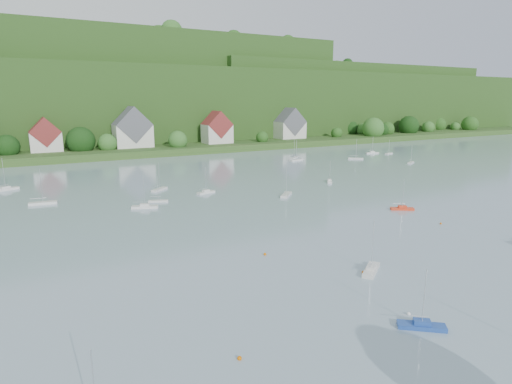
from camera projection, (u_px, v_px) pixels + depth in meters
far_shore_strip at (117, 148)px, 199.28m from camera, size 600.00×60.00×3.00m
forested_ridge at (91, 101)px, 253.45m from camera, size 620.00×181.22×69.89m
village_building_1 at (45, 137)px, 174.11m from camera, size 12.00×9.36×14.00m
village_building_2 at (132, 131)px, 189.52m from camera, size 16.00×11.44×18.00m
village_building_3 at (217, 130)px, 206.96m from camera, size 13.00×10.40×15.50m
village_building_4 at (290, 126)px, 231.67m from camera, size 15.00×10.40×16.50m
near_sailboat_1 at (422, 325)px, 45.89m from camera, size 4.80×4.25×6.79m
near_sailboat_3 at (371, 269)px, 60.86m from camera, size 5.48×4.58×7.59m
near_sailboat_5 at (402, 208)px, 94.85m from camera, size 5.03×3.88×6.82m
mooring_buoy_0 at (363, 273)px, 60.41m from camera, size 0.50×0.50×0.50m
mooring_buoy_1 at (409, 315)px, 48.80m from camera, size 0.44×0.44×0.44m
mooring_buoy_2 at (441, 224)px, 84.21m from camera, size 0.41×0.41×0.41m
mooring_buoy_3 at (265, 255)px, 67.52m from camera, size 0.47×0.47×0.47m
mooring_buoy_5 at (239, 359)px, 40.48m from camera, size 0.45×0.45×0.45m
far_sailboat_cluster at (219, 176)px, 133.62m from camera, size 195.74×61.89×8.71m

